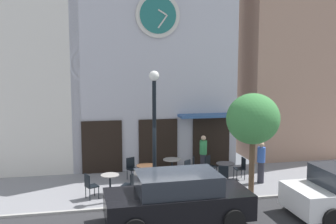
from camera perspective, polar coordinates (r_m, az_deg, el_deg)
name	(u,v)px	position (r m, az deg, el deg)	size (l,w,h in m)	color
ground_plane	(179,220)	(12.24, 1.72, -15.77)	(25.27, 11.38, 0.13)	gray
clock_building	(153,29)	(18.05, -2.18, 12.20)	(7.45, 3.48, 12.24)	#B2B2BC
neighbor_building_right	(293,31)	(21.76, 18.16, 11.38)	(6.00, 4.53, 12.94)	#9E7A66
street_lamp	(154,133)	(13.64, -2.05, -3.20)	(0.36, 0.36, 4.51)	black
street_tree	(253,119)	(14.02, 12.54, -1.08)	(1.93, 1.74, 3.71)	brown
cafe_table_leftmost	(110,181)	(14.32, -8.63, -10.10)	(0.67, 0.67, 0.75)	black
cafe_table_near_curb	(146,170)	(15.39, -3.24, -8.62)	(0.79, 0.79, 0.75)	black
cafe_table_center_right	(172,164)	(16.32, 0.60, -7.73)	(0.75, 0.75, 0.76)	black
cafe_table_near_door	(225,168)	(15.80, 8.51, -8.29)	(0.74, 0.74, 0.76)	black
cafe_chair_near_lamp	(209,165)	(16.38, 6.19, -7.78)	(0.56, 0.56, 0.90)	black
cafe_chair_outer	(191,165)	(16.24, 3.50, -7.88)	(0.51, 0.51, 0.90)	black
cafe_chair_facing_wall	(185,169)	(15.70, 2.61, -8.42)	(0.56, 0.56, 0.90)	black
cafe_chair_corner	(223,175)	(15.02, 8.21, -9.21)	(0.50, 0.50, 0.90)	black
cafe_chair_mid_row	(132,167)	(16.03, -5.43, -8.11)	(0.53, 0.53, 0.90)	black
cafe_chair_under_awning	(130,183)	(13.93, -5.66, -10.49)	(0.54, 0.54, 0.90)	black
cafe_chair_by_entrance	(241,167)	(16.26, 10.85, -7.99)	(0.40, 0.40, 0.90)	black
cafe_chair_right_end	(90,184)	(14.00, -11.56, -10.51)	(0.53, 0.53, 0.90)	black
pedestrian_blue	(261,162)	(15.86, 13.69, -7.21)	(0.40, 0.40, 1.67)	#2D2D38
pedestrian_green	(203,154)	(16.81, 5.27, -6.21)	(0.39, 0.39, 1.67)	#2D2D38
parked_car_black	(178,199)	(11.70, 1.45, -12.75)	(4.35, 2.11, 1.55)	black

